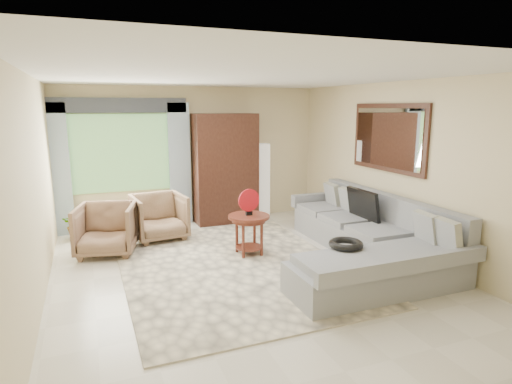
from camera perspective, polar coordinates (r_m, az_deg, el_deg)
name	(u,v)px	position (r m, az deg, el deg)	size (l,w,h in m)	color
ground	(248,274)	(5.89, -1.02, -10.87)	(6.00, 6.00, 0.00)	silver
area_rug	(233,266)	(6.14, -3.05, -9.85)	(3.00, 4.00, 0.02)	#F3E4C0
sectional_sofa	(367,243)	(6.47, 14.60, -6.55)	(2.30, 3.46, 0.90)	gray
tv_screen	(363,204)	(6.90, 14.08, -1.63)	(0.06, 0.74, 0.48)	black
garden_hose	(346,244)	(5.47, 11.89, -6.82)	(0.43, 0.43, 0.09)	black
coffee_table	(249,234)	(6.50, -0.94, -5.65)	(0.63, 0.63, 0.63)	#521F15
red_disc	(249,200)	(6.37, -0.95, -1.11)	(0.34, 0.34, 0.03)	#B7121A
armchair_left	(106,229)	(6.92, -19.34, -4.73)	(0.83, 0.86, 0.78)	brown
armchair_right	(159,217)	(7.44, -12.78, -3.26)	(0.83, 0.86, 0.78)	#8A634B
potted_plant	(78,224)	(7.91, -22.65, -3.97)	(0.46, 0.40, 0.52)	#999999
armoire	(225,169)	(8.29, -4.13, 3.14)	(1.20, 0.55, 2.10)	black
floor_lamp	(262,181)	(8.67, 0.83, 1.51)	(0.24, 0.24, 1.50)	silver
window	(121,153)	(8.14, -17.61, 4.97)	(1.80, 0.04, 1.40)	#669E59
curtain_left	(58,171)	(8.08, -24.90, 2.61)	(0.40, 0.08, 2.30)	#9EB7CC
curtain_right	(180,165)	(8.22, -10.14, 3.62)	(0.40, 0.08, 2.30)	#9EB7CC
valance	(118,105)	(8.03, -17.94, 10.95)	(2.40, 0.12, 0.26)	#1E232D
wall_mirror	(388,138)	(7.02, 17.17, 6.93)	(0.05, 1.70, 1.05)	black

